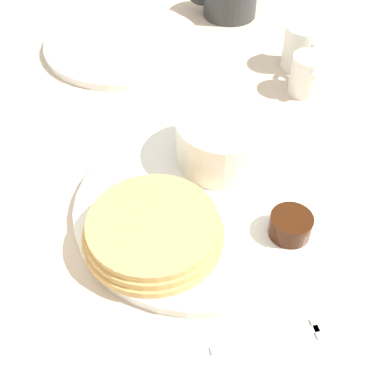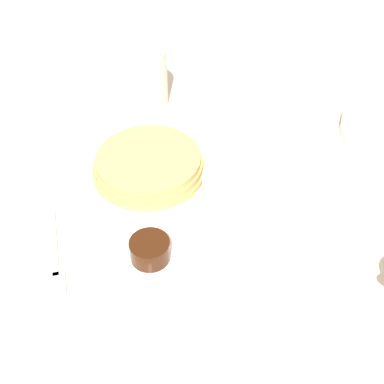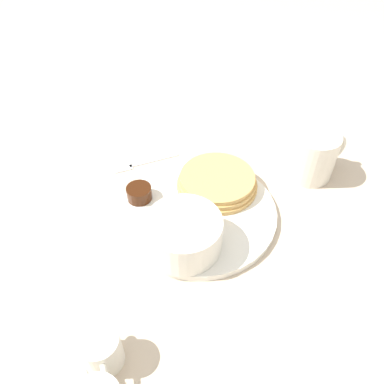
{
  "view_description": "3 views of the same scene",
  "coord_description": "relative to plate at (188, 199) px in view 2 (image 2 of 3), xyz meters",
  "views": [
    {
      "loc": [
        -0.09,
        0.35,
        0.41
      ],
      "look_at": [
        0.0,
        0.02,
        0.05
      ],
      "focal_mm": 45.0,
      "sensor_mm": 36.0,
      "label": 1
    },
    {
      "loc": [
        -0.42,
        -0.11,
        0.44
      ],
      "look_at": [
        -0.02,
        -0.01,
        0.04
      ],
      "focal_mm": 45.0,
      "sensor_mm": 36.0,
      "label": 2
    },
    {
      "loc": [
        0.04,
        -0.45,
        0.49
      ],
      "look_at": [
        -0.01,
        0.0,
        0.05
      ],
      "focal_mm": 35.0,
      "sensor_mm": 36.0,
      "label": 3
    }
  ],
  "objects": [
    {
      "name": "ground_plane",
      "position": [
        0.0,
        0.0,
        -0.01
      ],
      "size": [
        4.0,
        4.0,
        0.0
      ],
      "primitive_type": "plane",
      "color": "#C6B299"
    },
    {
      "name": "plate",
      "position": [
        0.0,
        0.0,
        0.0
      ],
      "size": [
        0.28,
        0.28,
        0.01
      ],
      "color": "white",
      "rests_on": "ground_plane"
    },
    {
      "name": "pancake_stack",
      "position": [
        0.03,
        0.06,
        0.02
      ],
      "size": [
        0.15,
        0.15,
        0.03
      ],
      "color": "tan",
      "rests_on": "plate"
    },
    {
      "name": "bowl",
      "position": [
        -0.01,
        -0.08,
        0.04
      ],
      "size": [
        0.12,
        0.12,
        0.06
      ],
      "color": "white",
      "rests_on": "plate"
    },
    {
      "name": "syrup_cup",
      "position": [
        -0.11,
        0.02,
        0.02
      ],
      "size": [
        0.05,
        0.05,
        0.02
      ],
      "color": "#38190A",
      "rests_on": "plate"
    },
    {
      "name": "butter_ramekin",
      "position": [
        -0.03,
        -0.1,
        0.02
      ],
      "size": [
        0.04,
        0.04,
        0.04
      ],
      "color": "white",
      "rests_on": "plate"
    },
    {
      "name": "coffee_mug",
      "position": [
        0.21,
        0.13,
        0.04
      ],
      "size": [
        0.12,
        0.09,
        0.09
      ],
      "color": "silver",
      "rests_on": "ground_plane"
    },
    {
      "name": "fork",
      "position": [
        -0.13,
        0.12,
        -0.0
      ],
      "size": [
        0.13,
        0.08,
        0.0
      ],
      "color": "silver",
      "rests_on": "ground_plane"
    },
    {
      "name": "napkin",
      "position": [
        0.22,
        0.25,
        -0.0
      ],
      "size": [
        0.14,
        0.11,
        0.0
      ],
      "color": "white",
      "rests_on": "ground_plane"
    }
  ]
}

